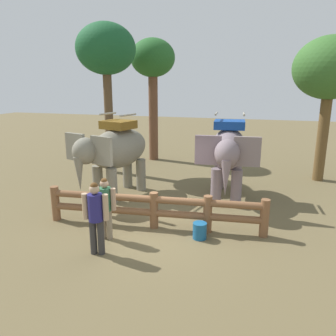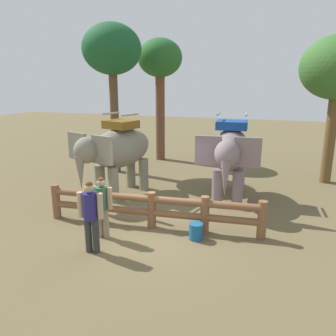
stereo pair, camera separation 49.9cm
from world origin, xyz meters
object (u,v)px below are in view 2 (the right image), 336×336
Objects in this scene: log_fence at (152,207)px; feed_bucket at (196,231)px; elephant_center at (230,152)px; tourist_woman_in_black at (91,212)px; tourist_man_in_blue at (102,203)px; tree_far_right at (112,52)px; elephant_near_left at (117,150)px; tree_far_left at (160,64)px.

feed_bucket is at bearing -12.76° from log_fence.
elephant_center is (1.70, 3.08, 1.09)m from log_fence.
tourist_man_in_blue is (-0.15, 0.79, -0.07)m from tourist_woman_in_black.
log_fence is at bearing 64.72° from tourist_woman_in_black.
tourist_woman_in_black is at bearing -66.93° from tree_far_right.
elephant_near_left reaches higher than feed_bucket.
feed_bucket is at bearing -46.64° from tree_far_right.
tourist_man_in_blue is 3.79× the size of feed_bucket.
log_fence is 14.17× the size of feed_bucket.
elephant_center is 4.94m from tourist_man_in_blue.
tourist_woman_in_black is at bearing -117.58° from elephant_center.
elephant_center is 3.71m from feed_bucket.
log_fence is 0.96× the size of tree_far_right.
tourist_man_in_blue is (1.18, -3.21, -0.71)m from elephant_near_left.
elephant_center is 7.52m from tree_far_left.
tourist_woman_in_black is at bearing -146.43° from feed_bucket.
tree_far_left is (-1.75, 9.20, 3.96)m from tourist_man_in_blue.
log_fence is 7.94m from tree_far_right.
tree_far_left is at bearing 100.77° from tourist_woman_in_black.
tree_far_right is at bearing 113.07° from tourist_woman_in_black.
tree_far_right is (-2.97, 6.97, 4.22)m from tourist_woman_in_black.
elephant_center is at bearing 62.42° from tourist_woman_in_black.
elephant_center reaches higher than elephant_near_left.
log_fence is 2.02m from tourist_woman_in_black.
elephant_near_left is 3.97m from elephant_center.
tourist_woman_in_black is 2.79m from feed_bucket.
elephant_center reaches higher than tourist_woman_in_black.
elephant_center reaches higher than log_fence.
tourist_woman_in_black is 0.81m from tourist_man_in_blue.
elephant_center reaches higher than tourist_man_in_blue.
tree_far_left is (-1.90, 9.99, 3.89)m from tourist_woman_in_black.
feed_bucket is at bearing -64.18° from tree_far_left.
tourist_man_in_blue is (-1.00, -0.99, 0.37)m from log_fence.
elephant_center is (3.88, 0.86, 0.02)m from elephant_near_left.
tourist_woman_in_black reaches higher than log_fence.
tree_far_right is at bearing 114.50° from tourist_man_in_blue.
tree_far_right is at bearing 118.83° from elephant_near_left.
tree_far_right is at bearing 159.13° from elephant_center.
tree_far_left reaches higher than log_fence.
tree_far_left reaches higher than tourist_woman_in_black.
elephant_center is at bearing 84.59° from feed_bucket.
tourist_man_in_blue is 0.27× the size of tree_far_left.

